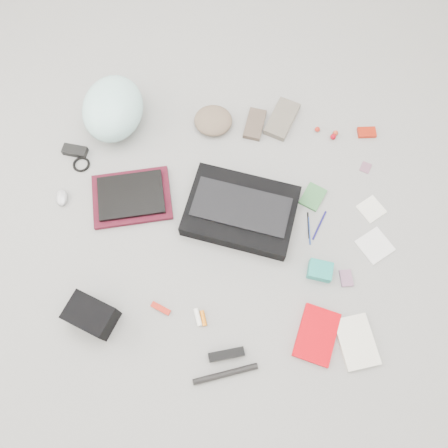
# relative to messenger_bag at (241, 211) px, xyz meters

# --- Properties ---
(ground_plane) EXTENTS (4.00, 4.00, 0.00)m
(ground_plane) POSITION_rel_messenger_bag_xyz_m (-0.07, -0.08, -0.04)
(ground_plane) COLOR gray
(messenger_bag) EXTENTS (0.53, 0.41, 0.08)m
(messenger_bag) POSITION_rel_messenger_bag_xyz_m (0.00, 0.00, 0.00)
(messenger_bag) COLOR black
(messenger_bag) RESTS_ON ground_plane
(bag_flap) EXTENTS (0.45, 0.25, 0.01)m
(bag_flap) POSITION_rel_messenger_bag_xyz_m (0.00, 0.00, 0.05)
(bag_flap) COLOR black
(bag_flap) RESTS_ON messenger_bag
(laptop_sleeve) EXTENTS (0.42, 0.36, 0.02)m
(laptop_sleeve) POSITION_rel_messenger_bag_xyz_m (-0.51, 0.02, -0.03)
(laptop_sleeve) COLOR #4B0F1D
(laptop_sleeve) RESTS_ON ground_plane
(laptop) EXTENTS (0.35, 0.29, 0.02)m
(laptop) POSITION_rel_messenger_bag_xyz_m (-0.51, 0.02, -0.01)
(laptop) COLOR black
(laptop) RESTS_ON laptop_sleeve
(bike_helmet) EXTENTS (0.30, 0.37, 0.22)m
(bike_helmet) POSITION_rel_messenger_bag_xyz_m (-0.67, 0.42, 0.07)
(bike_helmet) COLOR #B7F6F3
(bike_helmet) RESTS_ON ground_plane
(beanie) EXTENTS (0.20, 0.19, 0.07)m
(beanie) POSITION_rel_messenger_bag_xyz_m (-0.19, 0.47, -0.01)
(beanie) COLOR #725E4C
(beanie) RESTS_ON ground_plane
(mitten_left) EXTENTS (0.11, 0.18, 0.03)m
(mitten_left) POSITION_rel_messenger_bag_xyz_m (0.02, 0.49, -0.03)
(mitten_left) COLOR brown
(mitten_left) RESTS_ON ground_plane
(mitten_right) EXTENTS (0.17, 0.25, 0.03)m
(mitten_right) POSITION_rel_messenger_bag_xyz_m (0.15, 0.53, -0.02)
(mitten_right) COLOR #6C6357
(mitten_right) RESTS_ON ground_plane
(power_brick) EXTENTS (0.12, 0.06, 0.03)m
(power_brick) POSITION_rel_messenger_bag_xyz_m (-0.84, 0.22, -0.02)
(power_brick) COLOR black
(power_brick) RESTS_ON ground_plane
(cable_coil) EXTENTS (0.10, 0.10, 0.01)m
(cable_coil) POSITION_rel_messenger_bag_xyz_m (-0.79, 0.16, -0.03)
(cable_coil) COLOR black
(cable_coil) RESTS_ON ground_plane
(mouse) EXTENTS (0.07, 0.10, 0.03)m
(mouse) POSITION_rel_messenger_bag_xyz_m (-0.84, -0.03, -0.02)
(mouse) COLOR #A8A9B0
(mouse) RESTS_ON ground_plane
(camera_bag) EXTENTS (0.22, 0.18, 0.12)m
(camera_bag) POSITION_rel_messenger_bag_xyz_m (-0.56, -0.55, 0.02)
(camera_bag) COLOR black
(camera_bag) RESTS_ON ground_plane
(multitool) EXTENTS (0.09, 0.05, 0.01)m
(multitool) POSITION_rel_messenger_bag_xyz_m (-0.29, -0.48, -0.03)
(multitool) COLOR #B11B0D
(multitool) RESTS_ON ground_plane
(toiletry_tube_white) EXTENTS (0.05, 0.08, 0.02)m
(toiletry_tube_white) POSITION_rel_messenger_bag_xyz_m (-0.13, -0.49, -0.03)
(toiletry_tube_white) COLOR white
(toiletry_tube_white) RESTS_ON ground_plane
(toiletry_tube_orange) EXTENTS (0.04, 0.07, 0.02)m
(toiletry_tube_orange) POSITION_rel_messenger_bag_xyz_m (-0.10, -0.50, -0.03)
(toiletry_tube_orange) COLOR orange
(toiletry_tube_orange) RESTS_ON ground_plane
(u_lock) EXTENTS (0.15, 0.08, 0.03)m
(u_lock) POSITION_rel_messenger_bag_xyz_m (0.01, -0.63, -0.03)
(u_lock) COLOR black
(u_lock) RESTS_ON ground_plane
(bike_pump) EXTENTS (0.26, 0.12, 0.02)m
(bike_pump) POSITION_rel_messenger_bag_xyz_m (0.02, -0.70, -0.03)
(bike_pump) COLOR black
(bike_pump) RESTS_ON ground_plane
(book_red) EXTENTS (0.20, 0.25, 0.02)m
(book_red) POSITION_rel_messenger_bag_xyz_m (0.38, -0.50, -0.03)
(book_red) COLOR #E7010C
(book_red) RESTS_ON ground_plane
(book_white) EXTENTS (0.20, 0.25, 0.02)m
(book_white) POSITION_rel_messenger_bag_xyz_m (0.54, -0.51, -0.03)
(book_white) COLOR silver
(book_white) RESTS_ON ground_plane
(notepad) EXTENTS (0.13, 0.15, 0.01)m
(notepad) POSITION_rel_messenger_bag_xyz_m (0.33, 0.13, -0.03)
(notepad) COLOR #37703D
(notepad) RESTS_ON ground_plane
(pen_blue) EXTENTS (0.02, 0.13, 0.01)m
(pen_blue) POSITION_rel_messenger_bag_xyz_m (0.32, -0.04, -0.04)
(pen_blue) COLOR navy
(pen_blue) RESTS_ON ground_plane
(pen_black) EXTENTS (0.02, 0.13, 0.01)m
(pen_black) POSITION_rel_messenger_bag_xyz_m (0.32, -0.02, -0.04)
(pen_black) COLOR black
(pen_black) RESTS_ON ground_plane
(pen_navy) EXTENTS (0.06, 0.15, 0.01)m
(pen_navy) POSITION_rel_messenger_bag_xyz_m (0.36, -0.01, -0.04)
(pen_navy) COLOR #14105A
(pen_navy) RESTS_ON ground_plane
(accordion_wallet) EXTENTS (0.11, 0.09, 0.05)m
(accordion_wallet) POSITION_rel_messenger_bag_xyz_m (0.37, -0.23, -0.01)
(accordion_wallet) COLOR teal
(accordion_wallet) RESTS_ON ground_plane
(card_deck) EXTENTS (0.07, 0.08, 0.01)m
(card_deck) POSITION_rel_messenger_bag_xyz_m (0.49, -0.24, -0.03)
(card_deck) COLOR gray
(card_deck) RESTS_ON ground_plane
(napkin_top) EXTENTS (0.15, 0.15, 0.01)m
(napkin_top) POSITION_rel_messenger_bag_xyz_m (0.60, 0.10, -0.04)
(napkin_top) COLOR silver
(napkin_top) RESTS_ON ground_plane
(napkin_bottom) EXTENTS (0.19, 0.19, 0.01)m
(napkin_bottom) POSITION_rel_messenger_bag_xyz_m (0.62, -0.08, -0.04)
(napkin_bottom) COLOR silver
(napkin_bottom) RESTS_ON ground_plane
(lollipop_a) EXTENTS (0.03, 0.03, 0.03)m
(lollipop_a) POSITION_rel_messenger_bag_xyz_m (0.33, 0.50, -0.03)
(lollipop_a) COLOR #9F1E13
(lollipop_a) RESTS_ON ground_plane
(lollipop_b) EXTENTS (0.04, 0.04, 0.03)m
(lollipop_b) POSITION_rel_messenger_bag_xyz_m (0.41, 0.46, -0.03)
(lollipop_b) COLOR #9F0413
(lollipop_b) RESTS_ON ground_plane
(lollipop_c) EXTENTS (0.03, 0.03, 0.03)m
(lollipop_c) POSITION_rel_messenger_bag_xyz_m (0.42, 0.49, -0.03)
(lollipop_c) COLOR #A6331C
(lollipop_c) RESTS_ON ground_plane
(altoids_tin) EXTENTS (0.10, 0.07, 0.02)m
(altoids_tin) POSITION_rel_messenger_bag_xyz_m (0.57, 0.51, -0.03)
(altoids_tin) COLOR #A8200D
(altoids_tin) RESTS_ON ground_plane
(stamp_sheet) EXTENTS (0.06, 0.07, 0.00)m
(stamp_sheet) POSITION_rel_messenger_bag_xyz_m (0.57, 0.32, -0.04)
(stamp_sheet) COLOR #87566D
(stamp_sheet) RESTS_ON ground_plane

